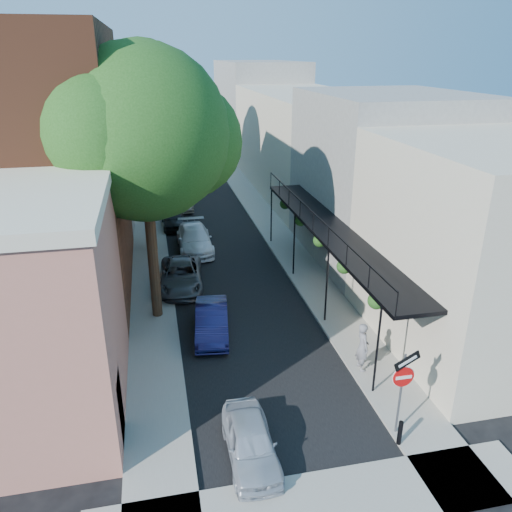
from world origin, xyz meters
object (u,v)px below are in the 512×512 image
parked_car_b (212,321)px  parked_car_e (173,218)px  sign_post (403,380)px  parked_car_c (181,276)px  oak_near (154,136)px  parked_car_a (250,442)px  parked_car_d (195,239)px  pedestrian (363,347)px  oak_far (149,93)px  bollard (400,433)px  parked_car_f (180,201)px  oak_mid (151,129)px

parked_car_b → parked_car_e: size_ratio=1.02×
sign_post → parked_car_c: 13.25m
parked_car_b → sign_post: bearing=-49.0°
oak_near → parked_car_a: 11.96m
parked_car_a → parked_car_c: bearing=95.9°
parked_car_c → parked_car_d: size_ratio=0.94×
parked_car_a → sign_post: bearing=0.1°
parked_car_c → pedestrian: pedestrian is taller
parked_car_b → oak_far: bearing=102.1°
parked_car_b → parked_car_d: 9.73m
parked_car_b → parked_car_d: (0.22, 9.73, 0.07)m
sign_post → oak_far: bearing=103.9°
bollard → pedestrian: pedestrian is taller
parked_car_a → parked_car_c: (-1.14, 11.86, 0.04)m
parked_car_f → parked_car_e: bearing=-107.0°
pedestrian → parked_car_e: bearing=18.1°
parked_car_a → parked_car_d: bearing=90.4°
sign_post → oak_far: oak_far is taller
parked_car_b → parked_car_e: (-0.79, 14.24, 0.01)m
oak_near → parked_car_c: size_ratio=2.55×
parked_car_c → pedestrian: 10.42m
parked_car_b → parked_car_f: 18.31m
bollard → parked_car_c: parked_car_c is taller
oak_mid → parked_car_b: 12.19m
bollard → parked_car_a: 4.43m
parked_car_a → parked_car_f: bearing=91.0°
sign_post → parked_car_c: bearing=115.6°
oak_far → parked_car_e: size_ratio=3.23×
parked_car_a → parked_car_e: size_ratio=0.93×
oak_near → parked_car_a: size_ratio=3.33×
oak_far → parked_car_a: 27.44m
oak_near → parked_car_d: (1.97, 7.50, -7.19)m
sign_post → parked_car_d: sign_post is taller
oak_near → oak_far: (0.01, 17.01, 0.38)m
bollard → oak_near: size_ratio=0.07×
sign_post → parked_car_d: size_ratio=0.63×
sign_post → oak_near: bearing=125.1°
parked_car_c → parked_car_d: parked_car_d is taller
sign_post → parked_car_a: 4.78m
oak_near → parked_car_b: (1.75, -2.22, -7.26)m
parked_car_f → sign_post: bearing=-86.2°
bollard → oak_near: (-6.37, 9.76, 7.36)m
oak_near → parked_car_e: bearing=85.4°
oak_near → parked_car_b: oak_near is taller
oak_near → oak_mid: size_ratio=1.12×
bollard → oak_near: oak_near is taller
parked_car_c → parked_car_f: parked_car_f is taller
parked_car_a → oak_near: bearing=102.4°
bollard → parked_car_c: size_ratio=0.18×
parked_car_d → pedestrian: bearing=-70.5°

